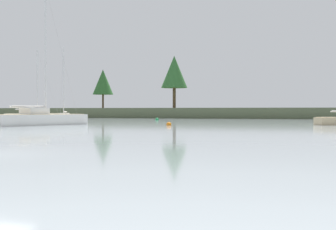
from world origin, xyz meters
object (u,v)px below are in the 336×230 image
Objects in this scene: sailboat_black at (64,119)px; sailboat_white at (39,122)px; sailboat_cream at (33,118)px; mooring_buoy_orange at (169,125)px; mooring_buoy_green at (157,119)px.

sailboat_black is 0.72× the size of sailboat_white.
mooring_buoy_orange is at bearing -36.24° from sailboat_cream.
mooring_buoy_orange is 23.77m from mooring_buoy_green.
sailboat_white is at bearing -97.04° from mooring_buoy_green.
sailboat_cream is (-10.54, 8.34, 0.04)m from sailboat_black.
sailboat_cream is at bearing 143.76° from mooring_buoy_orange.
mooring_buoy_green is at bearing 82.96° from sailboat_white.
sailboat_black is at bearing -138.40° from mooring_buoy_green.
sailboat_black is 13.44m from sailboat_cream.
sailboat_white is at bearing -165.88° from mooring_buoy_orange.
sailboat_cream is at bearing -178.65° from mooring_buoy_green.
sailboat_black is at bearing 145.00° from mooring_buoy_orange.
sailboat_cream is (-17.39, 24.57, -0.03)m from sailboat_white.
mooring_buoy_green is (-8.91, 22.03, 0.00)m from mooring_buoy_orange.
sailboat_white reaches higher than sailboat_black.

